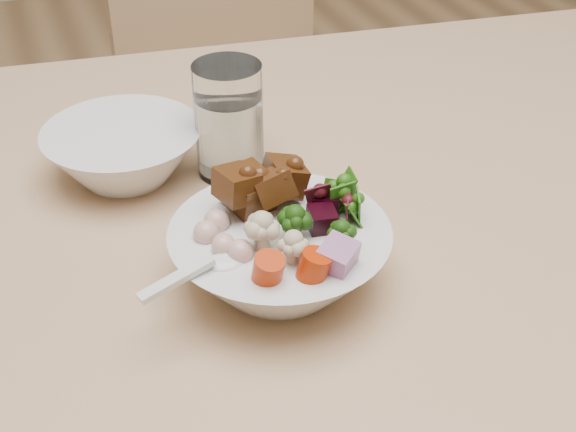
{
  "coord_description": "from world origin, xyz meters",
  "views": [
    {
      "loc": [
        -0.33,
        -0.58,
        1.22
      ],
      "look_at": [
        -0.13,
        -0.04,
        0.82
      ],
      "focal_mm": 50.0,
      "sensor_mm": 36.0,
      "label": 1
    }
  ],
  "objects_px": {
    "food_bowl": "(281,252)",
    "water_glass": "(229,125)",
    "dining_table": "(409,252)",
    "side_bowl": "(124,154)",
    "chair_far": "(240,107)"
  },
  "relations": [
    {
      "from": "food_bowl",
      "to": "water_glass",
      "type": "xyz_separation_m",
      "value": [
        0.01,
        0.2,
        0.02
      ]
    },
    {
      "from": "chair_far",
      "to": "side_bowl",
      "type": "xyz_separation_m",
      "value": [
        -0.3,
        -0.57,
        0.27
      ]
    },
    {
      "from": "dining_table",
      "to": "food_bowl",
      "type": "xyz_separation_m",
      "value": [
        -0.18,
        -0.08,
        0.11
      ]
    },
    {
      "from": "chair_far",
      "to": "dining_table",
      "type": "bearing_deg",
      "value": -96.31
    },
    {
      "from": "food_bowl",
      "to": "water_glass",
      "type": "height_order",
      "value": "water_glass"
    },
    {
      "from": "dining_table",
      "to": "side_bowl",
      "type": "height_order",
      "value": "side_bowl"
    },
    {
      "from": "dining_table",
      "to": "water_glass",
      "type": "height_order",
      "value": "water_glass"
    },
    {
      "from": "dining_table",
      "to": "side_bowl",
      "type": "bearing_deg",
      "value": 158.39
    },
    {
      "from": "dining_table",
      "to": "side_bowl",
      "type": "distance_m",
      "value": 0.33
    },
    {
      "from": "dining_table",
      "to": "side_bowl",
      "type": "xyz_separation_m",
      "value": [
        -0.28,
        0.15,
        0.11
      ]
    },
    {
      "from": "food_bowl",
      "to": "side_bowl",
      "type": "xyz_separation_m",
      "value": [
        -0.1,
        0.23,
        -0.01
      ]
    },
    {
      "from": "food_bowl",
      "to": "chair_far",
      "type": "bearing_deg",
      "value": 75.5
    },
    {
      "from": "side_bowl",
      "to": "food_bowl",
      "type": "bearing_deg",
      "value": -67.14
    },
    {
      "from": "dining_table",
      "to": "chair_far",
      "type": "distance_m",
      "value": 0.74
    },
    {
      "from": "chair_far",
      "to": "side_bowl",
      "type": "distance_m",
      "value": 0.7
    }
  ]
}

